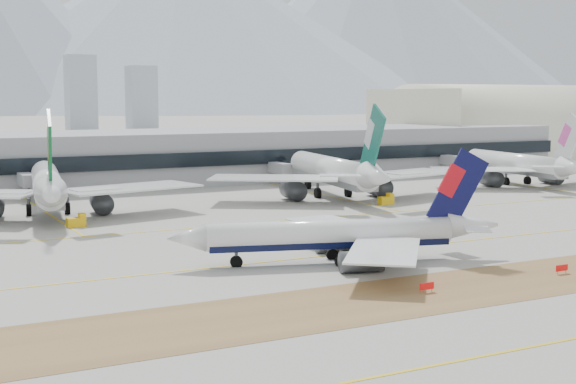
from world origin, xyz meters
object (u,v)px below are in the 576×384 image
widebody_eva (48,187)px  widebody_china_air (519,165)px  taxiing_airliner (342,235)px  terminal (145,157)px  widebody_cathay (335,172)px  hangar (498,159)px

widebody_eva → widebody_china_air: (131.49, -1.60, -0.52)m
taxiing_airliner → terminal: 125.71m
taxiing_airliner → widebody_china_air: (101.61, 69.10, 1.45)m
taxiing_airliner → widebody_eva: bearing=-50.7°
widebody_eva → widebody_cathay: (69.41, -2.51, 0.19)m
widebody_cathay → hangar: hangar is taller
widebody_cathay → widebody_eva: bearing=98.1°
widebody_eva → widebody_china_air: widebody_eva is taller
terminal → taxiing_airliner: bearing=-94.0°
taxiing_airliner → widebody_cathay: size_ratio=0.77×
taxiing_airliner → terminal: bearing=-77.7°
taxiing_airliner → widebody_eva: widebody_eva is taller
taxiing_airliner → widebody_cathay: 78.85m
widebody_eva → terminal: bearing=-26.0°
widebody_cathay → hangar: (123.87, 77.34, -6.23)m
widebody_china_air → terminal: (-92.78, 56.26, 1.84)m
widebody_eva → taxiing_airliner: bearing=-147.7°
hangar → widebody_cathay: bearing=-148.0°
taxiing_airliner → widebody_china_air: widebody_china_air is taller
taxiing_airliner → hangar: (163.39, 145.52, -4.07)m
widebody_china_air → hangar: size_ratio=0.65×
taxiing_airliner → widebody_china_air: size_ratio=0.86×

